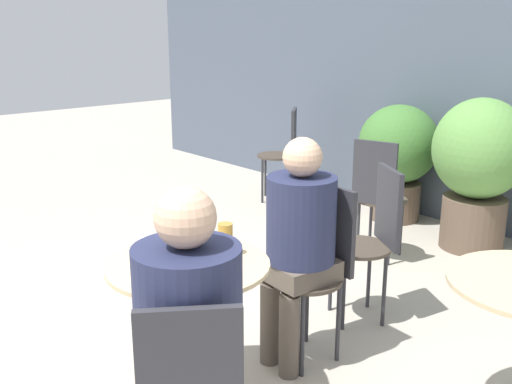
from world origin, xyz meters
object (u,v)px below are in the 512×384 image
object	(u,v)px
seated_person_1	(298,234)
beer_glass_1	(185,259)
bistro_chair_2	(378,189)
beer_glass_2	(225,239)
potted_plant_1	(479,164)
cafe_table_near	(189,297)
seated_person_0	(189,331)
bistro_chair_1	(319,257)
beer_glass_3	(183,229)
potted_plant_0	(398,153)
bistro_chair_4	(374,230)
bistro_chair_3	(285,146)
beer_glass_0	(145,254)

from	to	relation	value
seated_person_1	beer_glass_1	xyz separation A→B (m)	(0.09, -0.75, 0.10)
bistro_chair_2	beer_glass_2	size ratio (longest dim) A/B	6.21
bistro_chair_2	beer_glass_2	xyz separation A→B (m)	(0.58, -1.90, 0.23)
potted_plant_1	cafe_table_near	bearing A→B (deg)	-86.07
potted_plant_1	seated_person_0	bearing A→B (deg)	-77.52
seated_person_0	seated_person_1	size ratio (longest dim) A/B	1.03
bistro_chair_1	beer_glass_2	size ratio (longest dim) A/B	6.21
beer_glass_3	potted_plant_0	size ratio (longest dim) A/B	0.18
bistro_chair_1	potted_plant_1	xyz separation A→B (m)	(-0.27, 2.10, 0.13)
bistro_chair_1	beer_glass_1	xyz separation A→B (m)	(0.08, -0.90, 0.26)
cafe_table_near	bistro_chair_4	xyz separation A→B (m)	(0.00, 1.33, 0.00)
beer_glass_1	beer_glass_2	bearing A→B (deg)	110.24
cafe_table_near	bistro_chair_3	xyz separation A→B (m)	(-2.16, 2.71, 0.00)
beer_glass_3	seated_person_1	bearing A→B (deg)	68.00
bistro_chair_3	beer_glass_2	xyz separation A→B (m)	(2.19, -2.53, 0.23)
bistro_chair_1	bistro_chair_3	world-z (taller)	same
cafe_table_near	beer_glass_2	distance (m)	0.30
beer_glass_1	bistro_chair_4	bearing A→B (deg)	95.70
seated_person_1	beer_glass_2	bearing A→B (deg)	-87.64
cafe_table_near	beer_glass_1	bearing A→B (deg)	-38.73
potted_plant_0	bistro_chair_3	bearing A→B (deg)	-163.23
bistro_chair_3	seated_person_1	bearing A→B (deg)	6.15
bistro_chair_2	beer_glass_1	world-z (taller)	bistro_chair_2
bistro_chair_3	bistro_chair_2	bearing A→B (deg)	28.03
beer_glass_0	potted_plant_1	world-z (taller)	potted_plant_1
seated_person_0	potted_plant_0	world-z (taller)	seated_person_0
bistro_chair_4	potted_plant_1	bearing A→B (deg)	128.69
bistro_chair_2	beer_glass_2	distance (m)	2.00
cafe_table_near	seated_person_0	distance (m)	0.66
bistro_chair_2	seated_person_1	bearing A→B (deg)	96.86
beer_glass_3	potted_plant_0	world-z (taller)	potted_plant_0
bistro_chair_2	seated_person_1	size ratio (longest dim) A/B	0.77
beer_glass_0	potted_plant_0	bearing A→B (deg)	107.15
seated_person_1	potted_plant_1	world-z (taller)	seated_person_1
potted_plant_0	bistro_chair_1	bearing A→B (deg)	-63.62
cafe_table_near	bistro_chair_3	distance (m)	3.46
potted_plant_1	bistro_chair_3	bearing A→B (deg)	-174.91
beer_glass_1	beer_glass_2	size ratio (longest dim) A/B	1.29
bistro_chair_1	potted_plant_0	distance (m)	2.53
seated_person_1	beer_glass_2	world-z (taller)	seated_person_1
seated_person_1	bistro_chair_3	bearing A→B (deg)	141.87
bistro_chair_4	seated_person_0	world-z (taller)	seated_person_0
seated_person_0	potted_plant_0	size ratio (longest dim) A/B	1.18
potted_plant_0	beer_glass_3	bearing A→B (deg)	-73.26
beer_glass_3	potted_plant_1	world-z (taller)	potted_plant_1
potted_plant_0	potted_plant_1	xyz separation A→B (m)	(0.85, -0.16, 0.08)
bistro_chair_1	potted_plant_1	distance (m)	2.13
seated_person_1	beer_glass_1	bearing A→B (deg)	-78.15
cafe_table_near	potted_plant_0	bearing A→B (deg)	109.08
bistro_chair_2	beer_glass_1	bearing A→B (deg)	91.75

